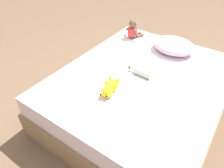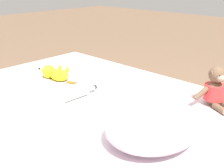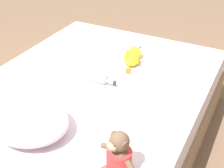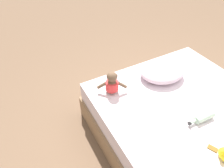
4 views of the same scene
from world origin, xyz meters
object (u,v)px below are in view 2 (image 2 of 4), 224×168
object	(u,v)px
bed	(78,133)
plush_yellow_creature	(55,73)
plush_monkey	(216,90)
glass_bottle	(76,93)
pillow	(153,126)

from	to	relation	value
bed	plush_yellow_creature	bearing A→B (deg)	-107.25
plush_monkey	glass_bottle	bearing A→B (deg)	-53.54
bed	plush_yellow_creature	size ratio (longest dim) A/B	5.68
pillow	plush_yellow_creature	world-z (taller)	pillow
glass_bottle	plush_monkey	bearing A→B (deg)	126.46
pillow	plush_monkey	distance (m)	0.56
bed	pillow	bearing A→B (deg)	84.64
plush_monkey	glass_bottle	size ratio (longest dim) A/B	1.05
bed	glass_bottle	distance (m)	0.28
pillow	plush_monkey	world-z (taller)	plush_monkey
bed	glass_bottle	size ratio (longest dim) A/B	7.34
pillow	glass_bottle	bearing A→B (deg)	-95.86
bed	pillow	world-z (taller)	pillow
pillow	plush_yellow_creature	distance (m)	1.02
bed	glass_bottle	xyz separation A→B (m)	(-0.01, -0.01, 0.28)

